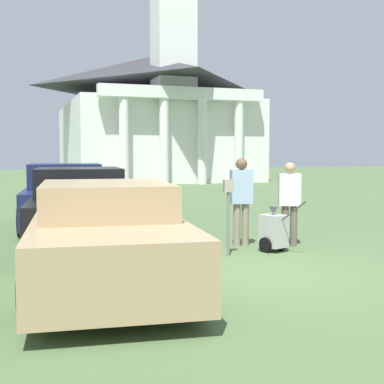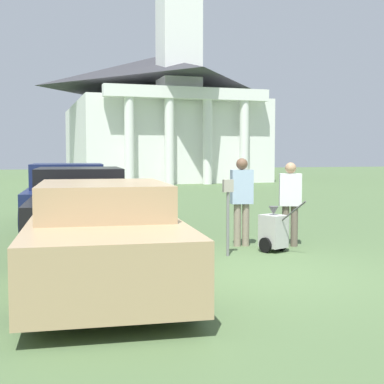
# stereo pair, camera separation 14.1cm
# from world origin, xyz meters

# --- Properties ---
(ground_plane) EXTENTS (120.00, 120.00, 0.00)m
(ground_plane) POSITION_xyz_m (0.00, 0.00, 0.00)
(ground_plane) COLOR #4C663D
(parked_car_tan) EXTENTS (2.42, 5.45, 1.42)m
(parked_car_tan) POSITION_xyz_m (-2.26, 0.21, 0.68)
(parked_car_tan) COLOR tan
(parked_car_tan) RESTS_ON ground_plane
(parked_car_black) EXTENTS (2.29, 5.15, 1.54)m
(parked_car_black) POSITION_xyz_m (-2.26, 3.42, 0.71)
(parked_car_black) COLOR black
(parked_car_black) RESTS_ON ground_plane
(parked_car_navy) EXTENTS (2.38, 4.87, 1.57)m
(parked_car_navy) POSITION_xyz_m (-2.26, 6.32, 0.72)
(parked_car_navy) COLOR #19234C
(parked_car_navy) RESTS_ON ground_plane
(parking_meter) EXTENTS (0.18, 0.09, 1.36)m
(parking_meter) POSITION_xyz_m (0.13, 1.47, 0.95)
(parking_meter) COLOR slate
(parking_meter) RESTS_ON ground_plane
(person_worker) EXTENTS (0.45, 0.28, 1.73)m
(person_worker) POSITION_xyz_m (0.76, 2.36, 0.99)
(person_worker) COLOR gray
(person_worker) RESTS_ON ground_plane
(person_supervisor) EXTENTS (0.47, 0.36, 1.65)m
(person_supervisor) POSITION_xyz_m (1.66, 2.06, 0.93)
(person_supervisor) COLOR #665B4C
(person_supervisor) RESTS_ON ground_plane
(equipment_cart) EXTENTS (0.55, 0.99, 1.00)m
(equipment_cart) POSITION_xyz_m (1.09, 1.63, 0.39)
(equipment_cart) COLOR #B2B2AD
(equipment_cart) RESTS_ON ground_plane
(church) EXTENTS (12.17, 16.31, 22.14)m
(church) POSITION_xyz_m (6.13, 30.98, 4.93)
(church) COLOR white
(church) RESTS_ON ground_plane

